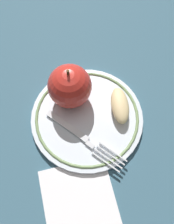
# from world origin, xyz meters

# --- Properties ---
(ground_plane) EXTENTS (2.00, 2.00, 0.00)m
(ground_plane) POSITION_xyz_m (0.00, 0.00, 0.00)
(ground_plane) COLOR #365B6E
(plate) EXTENTS (0.22, 0.22, 0.01)m
(plate) POSITION_xyz_m (-0.00, -0.02, 0.01)
(plate) COLOR silver
(plate) RESTS_ON ground_plane
(apple_red_whole) EXTENTS (0.08, 0.08, 0.09)m
(apple_red_whole) POSITION_xyz_m (0.03, -0.06, 0.06)
(apple_red_whole) COLOR red
(apple_red_whole) RESTS_ON plate
(apple_slice_front) EXTENTS (0.03, 0.08, 0.02)m
(apple_slice_front) POSITION_xyz_m (-0.07, -0.03, 0.03)
(apple_slice_front) COLOR beige
(apple_slice_front) RESTS_ON plate
(fork) EXTENTS (0.14, 0.13, 0.00)m
(fork) POSITION_xyz_m (0.01, 0.03, 0.02)
(fork) COLOR silver
(fork) RESTS_ON plate
(napkin_folded) EXTENTS (0.15, 0.17, 0.01)m
(napkin_folded) POSITION_xyz_m (0.03, 0.15, 0.00)
(napkin_folded) COLOR white
(napkin_folded) RESTS_ON ground_plane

